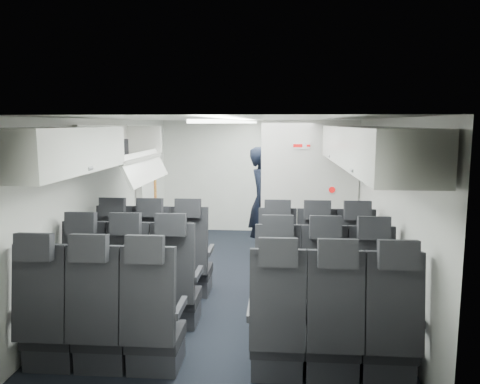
# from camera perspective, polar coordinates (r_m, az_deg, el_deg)

# --- Properties ---
(cabin_shell) EXTENTS (3.41, 6.01, 2.16)m
(cabin_shell) POSITION_cam_1_polar(r_m,az_deg,el_deg) (6.10, -0.29, -0.79)
(cabin_shell) COLOR black
(cabin_shell) RESTS_ON ground
(seat_row_front) EXTENTS (3.33, 0.56, 1.24)m
(seat_row_front) POSITION_cam_1_polar(r_m,az_deg,el_deg) (5.74, -0.73, -8.76)
(seat_row_front) COLOR black
(seat_row_front) RESTS_ON cabin_shell
(seat_row_mid) EXTENTS (3.33, 0.56, 1.24)m
(seat_row_mid) POSITION_cam_1_polar(r_m,az_deg,el_deg) (4.89, -1.70, -11.86)
(seat_row_mid) COLOR black
(seat_row_mid) RESTS_ON cabin_shell
(seat_row_rear) EXTENTS (3.33, 0.56, 1.24)m
(seat_row_rear) POSITION_cam_1_polar(r_m,az_deg,el_deg) (4.07, -3.11, -16.22)
(seat_row_rear) COLOR black
(seat_row_rear) RESTS_ON cabin_shell
(overhead_bin_left_rear) EXTENTS (0.53, 1.80, 0.40)m
(overhead_bin_left_rear) POSITION_cam_1_polar(r_m,az_deg,el_deg) (4.43, -20.99, 4.78)
(overhead_bin_left_rear) COLOR silver
(overhead_bin_left_rear) RESTS_ON cabin_shell
(overhead_bin_left_front_open) EXTENTS (0.64, 1.70, 0.72)m
(overhead_bin_left_front_open) POSITION_cam_1_polar(r_m,az_deg,el_deg) (6.08, -14.23, 4.74)
(overhead_bin_left_front_open) COLOR #9E9E93
(overhead_bin_left_front_open) RESTS_ON cabin_shell
(overhead_bin_right_rear) EXTENTS (0.53, 1.80, 0.40)m
(overhead_bin_right_rear) POSITION_cam_1_polar(r_m,az_deg,el_deg) (4.10, 17.20, 4.72)
(overhead_bin_right_rear) COLOR silver
(overhead_bin_right_rear) RESTS_ON cabin_shell
(overhead_bin_right_front) EXTENTS (0.53, 1.70, 0.40)m
(overhead_bin_right_front) POSITION_cam_1_polar(r_m,az_deg,el_deg) (5.82, 13.43, 5.84)
(overhead_bin_right_front) COLOR silver
(overhead_bin_right_front) RESTS_ON cabin_shell
(bulkhead_partition) EXTENTS (1.40, 0.15, 2.13)m
(bulkhead_partition) POSITION_cam_1_polar(r_m,az_deg,el_deg) (6.89, 8.41, -0.22)
(bulkhead_partition) COLOR silver
(bulkhead_partition) RESTS_ON cabin_shell
(galley_unit) EXTENTS (0.85, 0.52, 1.90)m
(galley_unit) POSITION_cam_1_polar(r_m,az_deg,el_deg) (8.80, 7.36, 0.84)
(galley_unit) COLOR #939399
(galley_unit) RESTS_ON cabin_shell
(boarding_door) EXTENTS (0.12, 1.27, 1.86)m
(boarding_door) POSITION_cam_1_polar(r_m,az_deg,el_deg) (7.93, -11.24, -0.05)
(boarding_door) COLOR silver
(boarding_door) RESTS_ON cabin_shell
(flight_attendant) EXTENTS (0.52, 0.70, 1.73)m
(flight_attendant) POSITION_cam_1_polar(r_m,az_deg,el_deg) (7.43, 2.76, -1.16)
(flight_attendant) COLOR black
(flight_attendant) RESTS_ON ground
(carry_on_bag) EXTENTS (0.36, 0.25, 0.21)m
(carry_on_bag) POSITION_cam_1_polar(r_m,az_deg,el_deg) (5.67, -15.53, 5.14)
(carry_on_bag) COLOR black
(carry_on_bag) RESTS_ON overhead_bin_left_front_open
(papers) EXTENTS (0.22, 0.05, 0.15)m
(papers) POSITION_cam_1_polar(r_m,az_deg,el_deg) (7.34, 4.24, 0.52)
(papers) COLOR white
(papers) RESTS_ON flight_attendant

